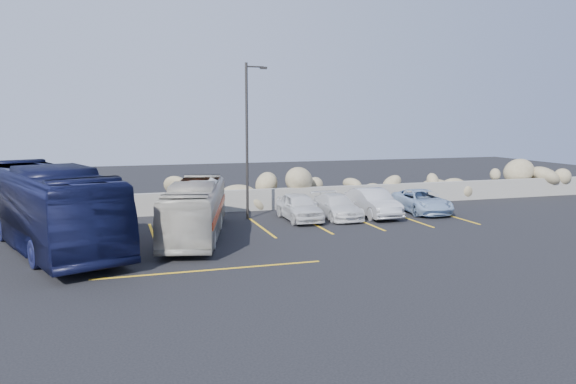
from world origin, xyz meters
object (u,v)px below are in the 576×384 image
object	(u,v)px
car_a	(299,207)
car_d	(422,201)
lamppost	(248,136)
vintage_bus	(195,210)
car_c	(337,206)
tour_coach	(47,206)
car_b	(373,203)

from	to	relation	value
car_a	car_d	size ratio (longest dim) A/B	0.90
lamppost	car_d	xyz separation A→B (m)	(9.64, -0.97, -3.66)
lamppost	vintage_bus	world-z (taller)	lamppost
car_c	lamppost	bearing A→B (deg)	166.18
vintage_bus	tour_coach	distance (m)	6.01
car_c	car_b	bearing A→B (deg)	-2.32
lamppost	tour_coach	distance (m)	10.38
lamppost	tour_coach	bearing A→B (deg)	-157.43
vintage_bus	car_c	distance (m)	8.24
car_a	car_b	distance (m)	4.12
lamppost	car_a	distance (m)	4.47
vintage_bus	car_c	size ratio (longest dim) A/B	2.10
lamppost	car_d	world-z (taller)	lamppost
car_a	car_d	xyz separation A→B (m)	(7.24, 0.18, -0.07)
vintage_bus	tour_coach	world-z (taller)	tour_coach
car_b	car_c	distance (m)	2.04
vintage_bus	tour_coach	bearing A→B (deg)	-165.24
car_a	car_c	distance (m)	2.09
car_a	car_d	bearing A→B (deg)	1.81
tour_coach	lamppost	bearing A→B (deg)	2.58
car_d	vintage_bus	bearing A→B (deg)	-162.52
tour_coach	car_b	bearing A→B (deg)	-10.52
vintage_bus	car_a	distance (m)	6.29
vintage_bus	car_a	xyz separation A→B (m)	(5.69, 2.62, -0.54)
tour_coach	car_d	distance (m)	19.18
lamppost	vintage_bus	size ratio (longest dim) A/B	0.90
car_a	car_c	xyz separation A→B (m)	(2.09, 0.02, -0.09)
lamppost	vintage_bus	bearing A→B (deg)	-131.09
tour_coach	car_c	bearing A→B (deg)	-8.78
vintage_bus	car_b	world-z (taller)	vintage_bus
car_d	car_b	bearing A→B (deg)	-170.10
lamppost	car_b	bearing A→B (deg)	-10.63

